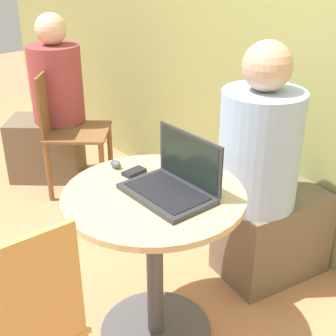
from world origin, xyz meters
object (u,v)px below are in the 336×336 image
chair_empty (16,331)px  person_seated (266,189)px  laptop (174,182)px  cell_phone (134,172)px

chair_empty → person_seated: (-0.05, 1.29, 0.05)m
laptop → cell_phone: bearing=-174.6°
laptop → cell_phone: 0.24m
cell_phone → person_seated: person_seated is taller
person_seated → cell_phone: bearing=-106.9°
laptop → chair_empty: bearing=-88.8°
chair_empty → cell_phone: bearing=110.5°
laptop → person_seated: (-0.04, 0.62, -0.26)m
chair_empty → person_seated: person_seated is taller
laptop → chair_empty: 0.75m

